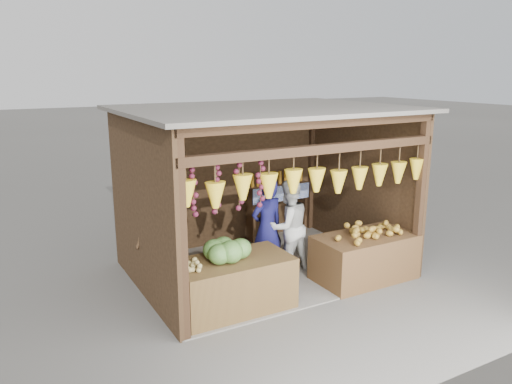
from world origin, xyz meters
TOP-DOWN VIEW (x-y plane):
  - ground at (0.00, 0.00)m, footprint 80.00×80.00m
  - stall_structure at (-0.03, -0.04)m, footprint 4.30×3.30m
  - back_shelf at (1.05, 1.28)m, footprint 1.25×0.32m
  - counter_left at (-1.07, -1.02)m, footprint 1.58×0.85m
  - counter_right at (1.19, -1.10)m, footprint 1.57×0.85m
  - stool at (-1.78, 0.06)m, footprint 0.34×0.34m
  - man_standing at (-0.06, -0.21)m, footprint 0.62×0.44m
  - woman_standing at (0.30, -0.26)m, footprint 0.76×0.60m
  - vendor_seated at (-1.78, 0.06)m, footprint 0.59×0.40m
  - melon_pile at (-1.15, -1.00)m, footprint 1.00×0.50m
  - tanfruit_pile at (-1.71, -1.06)m, footprint 0.34×0.40m
  - mango_pile at (1.22, -1.12)m, footprint 1.40×0.64m

SIDE VIEW (x-z plane):
  - ground at x=0.00m, z-range 0.00..0.00m
  - stool at x=-1.78m, z-range 0.00..0.32m
  - counter_right at x=1.19m, z-range 0.00..0.71m
  - counter_left at x=-1.07m, z-range 0.00..0.73m
  - woman_standing at x=0.30m, z-range 0.00..1.54m
  - man_standing at x=-0.06m, z-range 0.00..1.58m
  - tanfruit_pile at x=-1.71m, z-range 0.73..0.86m
  - mango_pile at x=1.22m, z-range 0.71..0.93m
  - back_shelf at x=1.05m, z-range 0.21..1.54m
  - melon_pile at x=-1.15m, z-range 0.73..1.05m
  - vendor_seated at x=-1.78m, z-range 0.32..1.48m
  - stall_structure at x=-0.03m, z-range 0.34..3.00m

